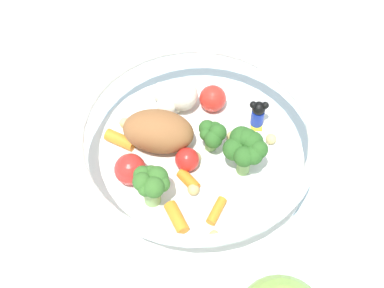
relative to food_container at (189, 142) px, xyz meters
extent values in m
plane|color=silver|center=(0.01, -0.01, -0.03)|extent=(2.40, 2.40, 0.00)
cylinder|color=white|center=(0.00, 0.00, -0.03)|extent=(0.22, 0.22, 0.01)
torus|color=white|center=(0.00, 0.00, 0.03)|extent=(0.24, 0.24, 0.01)
ellipsoid|color=#935B33|center=(-0.03, 0.00, 0.00)|extent=(0.08, 0.05, 0.04)
cylinder|color=#8EB766|center=(-0.02, -0.06, -0.01)|extent=(0.02, 0.02, 0.02)
sphere|color=#386B28|center=(-0.01, -0.06, 0.01)|extent=(0.02, 0.02, 0.02)
sphere|color=#386B28|center=(-0.02, -0.06, 0.02)|extent=(0.02, 0.02, 0.02)
sphere|color=#386B28|center=(-0.02, -0.05, 0.01)|extent=(0.02, 0.02, 0.02)
sphere|color=#386B28|center=(-0.03, -0.06, 0.01)|extent=(0.02, 0.02, 0.02)
sphere|color=#386B28|center=(-0.03, -0.07, 0.02)|extent=(0.02, 0.02, 0.02)
sphere|color=#386B28|center=(-0.02, -0.07, 0.02)|extent=(0.01, 0.01, 0.01)
sphere|color=#386B28|center=(-0.01, -0.07, 0.02)|extent=(0.02, 0.02, 0.02)
cylinder|color=#7FAD5B|center=(0.02, 0.01, -0.01)|extent=(0.01, 0.01, 0.02)
sphere|color=#2D6023|center=(0.03, 0.01, 0.01)|extent=(0.02, 0.02, 0.02)
sphere|color=#2D6023|center=(0.02, 0.02, 0.00)|extent=(0.02, 0.02, 0.02)
sphere|color=#2D6023|center=(0.01, 0.02, 0.00)|extent=(0.02, 0.02, 0.02)
sphere|color=#2D6023|center=(0.01, 0.01, 0.00)|extent=(0.01, 0.01, 0.01)
sphere|color=#2D6023|center=(0.02, 0.01, 0.00)|extent=(0.02, 0.02, 0.02)
cylinder|color=#7FAD5B|center=(0.06, 0.00, -0.01)|extent=(0.01, 0.01, 0.03)
sphere|color=#2D6023|center=(0.07, 0.00, 0.02)|extent=(0.02, 0.02, 0.02)
sphere|color=#2D6023|center=(0.06, 0.00, 0.02)|extent=(0.02, 0.02, 0.02)
sphere|color=#2D6023|center=(0.06, 0.00, 0.02)|extent=(0.02, 0.02, 0.02)
sphere|color=#2D6023|center=(0.05, 0.01, 0.02)|extent=(0.02, 0.02, 0.02)
sphere|color=#2D6023|center=(0.05, 0.00, 0.01)|extent=(0.02, 0.02, 0.02)
sphere|color=#2D6023|center=(0.05, -0.01, 0.01)|extent=(0.02, 0.02, 0.02)
sphere|color=#2D6023|center=(0.06, -0.01, 0.02)|extent=(0.02, 0.02, 0.02)
sphere|color=#2D6023|center=(0.07, -0.01, 0.02)|extent=(0.02, 0.02, 0.02)
sphere|color=silver|center=(-0.02, 0.06, 0.00)|extent=(0.03, 0.03, 0.03)
sphere|color=silver|center=(-0.03, 0.06, -0.01)|extent=(0.03, 0.03, 0.03)
sphere|color=silver|center=(-0.05, 0.06, 0.00)|extent=(0.02, 0.02, 0.02)
sphere|color=silver|center=(-0.04, 0.04, -0.01)|extent=(0.02, 0.02, 0.02)
cube|color=yellow|center=(0.06, 0.06, -0.02)|extent=(0.02, 0.02, 0.00)
cylinder|color=#1933B2|center=(0.06, 0.06, -0.01)|extent=(0.02, 0.02, 0.02)
sphere|color=black|center=(0.06, 0.06, 0.01)|extent=(0.01, 0.01, 0.01)
sphere|color=black|center=(0.07, 0.06, 0.01)|extent=(0.01, 0.01, 0.01)
sphere|color=black|center=(0.05, 0.05, 0.01)|extent=(0.01, 0.01, 0.01)
cylinder|color=orange|center=(0.01, -0.08, -0.02)|extent=(0.03, 0.03, 0.01)
cylinder|color=orange|center=(-0.07, 0.00, -0.02)|extent=(0.03, 0.02, 0.01)
cylinder|color=orange|center=(0.04, -0.06, -0.02)|extent=(0.01, 0.03, 0.01)
cylinder|color=orange|center=(0.01, -0.03, -0.02)|extent=(0.03, 0.02, 0.01)
sphere|color=red|center=(-0.05, -0.04, -0.01)|extent=(0.03, 0.03, 0.03)
sphere|color=red|center=(0.00, -0.01, -0.01)|extent=(0.02, 0.02, 0.02)
sphere|color=red|center=(0.00, 0.07, -0.01)|extent=(0.03, 0.03, 0.03)
sphere|color=#D1B775|center=(0.04, 0.03, -0.02)|extent=(0.01, 0.01, 0.01)
sphere|color=#D1B775|center=(0.08, 0.04, -0.02)|extent=(0.01, 0.01, 0.01)
sphere|color=tan|center=(0.02, -0.04, -0.02)|extent=(0.01, 0.01, 0.01)
sphere|color=tan|center=(0.05, -0.08, -0.02)|extent=(0.01, 0.01, 0.01)
sphere|color=tan|center=(0.01, 0.00, -0.02)|extent=(0.01, 0.01, 0.01)
sphere|color=tan|center=(0.05, 0.02, -0.02)|extent=(0.01, 0.01, 0.01)
sphere|color=#D1B775|center=(-0.08, 0.02, -0.02)|extent=(0.01, 0.01, 0.01)
camera|label=1|loc=(0.08, -0.30, 0.45)|focal=51.90mm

